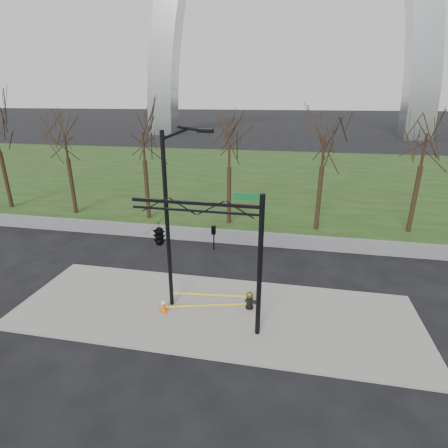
% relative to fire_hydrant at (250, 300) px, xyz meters
% --- Properties ---
extents(ground, '(500.00, 500.00, 0.00)m').
position_rel_fire_hydrant_xyz_m(ground, '(-1.58, -0.52, -0.51)').
color(ground, black).
rests_on(ground, ground).
extents(sidewalk, '(18.00, 6.00, 0.10)m').
position_rel_fire_hydrant_xyz_m(sidewalk, '(-1.58, -0.52, -0.46)').
color(sidewalk, gray).
rests_on(sidewalk, ground).
extents(grass_strip, '(120.00, 40.00, 0.06)m').
position_rel_fire_hydrant_xyz_m(grass_strip, '(-1.58, 29.48, -0.48)').
color(grass_strip, '#1C3312').
rests_on(grass_strip, ground).
extents(guardrail, '(60.00, 0.30, 0.90)m').
position_rel_fire_hydrant_xyz_m(guardrail, '(-1.58, 7.48, -0.06)').
color(guardrail, '#59595B').
rests_on(guardrail, ground).
extents(tree_row, '(49.67, 4.00, 7.69)m').
position_rel_fire_hydrant_xyz_m(tree_row, '(0.26, 11.48, 3.33)').
color(tree_row, black).
rests_on(tree_row, ground).
extents(fire_hydrant, '(0.56, 0.36, 0.90)m').
position_rel_fire_hydrant_xyz_m(fire_hydrant, '(0.00, 0.00, 0.00)').
color(fire_hydrant, black).
rests_on(fire_hydrant, sidewalk).
extents(traffic_cone, '(0.39, 0.39, 0.66)m').
position_rel_fire_hydrant_xyz_m(traffic_cone, '(-3.78, -0.98, -0.09)').
color(traffic_cone, '#E5510C').
rests_on(traffic_cone, sidewalk).
extents(street_light, '(2.32, 0.91, 8.21)m').
position_rel_fire_hydrant_xyz_m(street_light, '(-3.39, -0.43, 4.18)').
color(street_light, black).
rests_on(street_light, ground).
extents(traffic_signal_mast, '(5.10, 2.49, 6.00)m').
position_rel_fire_hydrant_xyz_m(traffic_signal_mast, '(-2.71, -1.65, 3.63)').
color(traffic_signal_mast, black).
rests_on(traffic_signal_mast, ground).
extents(caution_tape, '(3.77, 0.99, 0.45)m').
position_rel_fire_hydrant_xyz_m(caution_tape, '(-1.85, -0.34, -0.02)').
color(caution_tape, yellow).
rests_on(caution_tape, ground).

